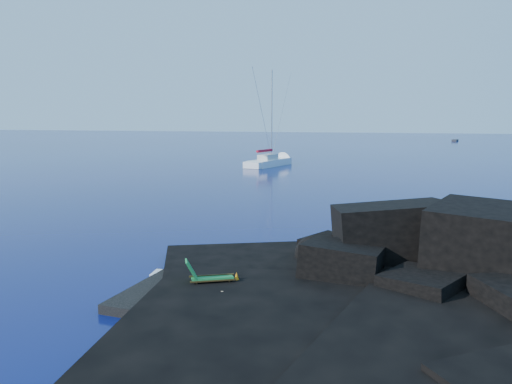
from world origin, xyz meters
TOP-DOWN VIEW (x-y plane):
  - ground at (0.00, 0.00)m, footprint 400.00×400.00m
  - headland at (13.00, 3.00)m, footprint 24.00×24.00m
  - beach at (4.50, 0.50)m, footprint 9.08×6.86m
  - surf_foam at (5.00, 5.00)m, footprint 10.00×8.00m
  - sailboat at (-5.92, 51.03)m, footprint 6.29×12.90m
  - deck_chair at (3.26, 0.63)m, footprint 1.97×1.48m
  - towel at (3.55, -0.54)m, footprint 2.15×1.43m
  - sunbather at (3.55, -0.54)m, footprint 1.91×0.94m
  - marker_cone at (4.12, 0.97)m, footprint 0.42×0.42m
  - distant_boat_a at (28.59, 131.45)m, footprint 2.27×4.17m

SIDE VIEW (x-z plane):
  - ground at x=0.00m, z-range 0.00..0.00m
  - headland at x=13.00m, z-range -1.80..1.80m
  - beach at x=4.50m, z-range -0.35..0.35m
  - surf_foam at x=5.00m, z-range -0.03..0.03m
  - sailboat at x=-5.92m, z-range -6.65..6.65m
  - distant_boat_a at x=28.59m, z-range -0.27..0.27m
  - towel at x=3.55m, z-range 0.35..0.40m
  - sunbather at x=3.55m, z-range 0.40..0.65m
  - marker_cone at x=4.12m, z-range 0.35..0.93m
  - deck_chair at x=3.26m, z-range 0.35..1.59m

